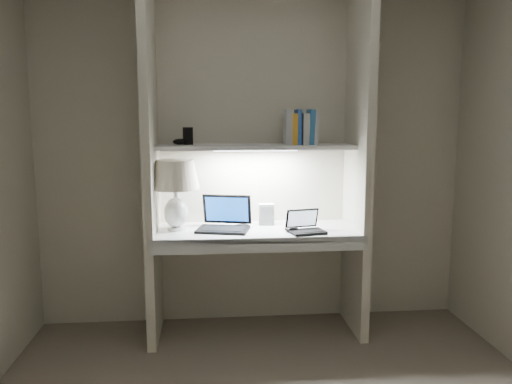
{
  "coord_description": "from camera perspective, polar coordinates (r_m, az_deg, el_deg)",
  "views": [
    {
      "loc": [
        -0.32,
        -2.24,
        1.56
      ],
      "look_at": [
        -0.02,
        1.05,
        1.06
      ],
      "focal_mm": 35.0,
      "sensor_mm": 36.0,
      "label": 1
    }
  ],
  "objects": [
    {
      "name": "desk_apron",
      "position": [
        3.33,
        0.47,
        -6.08
      ],
      "size": [
        1.46,
        0.03,
        0.1
      ],
      "primitive_type": "cube",
      "color": "silver",
      "rests_on": "desk"
    },
    {
      "name": "alcove_panel_left",
      "position": [
        3.5,
        -11.94,
        3.28
      ],
      "size": [
        0.06,
        0.55,
        2.5
      ],
      "primitive_type": "cube",
      "color": "beige",
      "rests_on": "floor"
    },
    {
      "name": "desk",
      "position": [
        3.57,
        0.05,
        -4.56
      ],
      "size": [
        1.4,
        0.55,
        0.04
      ],
      "primitive_type": "cube",
      "color": "white",
      "rests_on": "alcove_panel_left"
    },
    {
      "name": "shelf_gadget",
      "position": [
        3.61,
        -8.72,
        5.7
      ],
      "size": [
        0.12,
        0.1,
        0.04
      ],
      "primitive_type": "ellipsoid",
      "rotation": [
        0.0,
        0.0,
        0.36
      ],
      "color": "black",
      "rests_on": "shelf"
    },
    {
      "name": "back_wall",
      "position": [
        3.77,
        -0.34,
        3.83
      ],
      "size": [
        3.2,
        0.01,
        2.5
      ],
      "primitive_type": "cube",
      "color": "beige",
      "rests_on": "floor"
    },
    {
      "name": "strip_light",
      "position": [
        3.58,
        -0.09,
        4.83
      ],
      "size": [
        0.6,
        0.04,
        0.02
      ],
      "primitive_type": "cube",
      "color": "white",
      "rests_on": "shelf"
    },
    {
      "name": "laptop_netbook",
      "position": [
        3.49,
        5.65,
        -3.98
      ],
      "size": [
        0.27,
        0.25,
        0.15
      ],
      "rotation": [
        0.0,
        0.0,
        0.2
      ],
      "color": "black",
      "rests_on": "desk"
    },
    {
      "name": "mouse",
      "position": [
        3.48,
        4.11,
        -4.29
      ],
      "size": [
        0.12,
        0.09,
        0.04
      ],
      "primitive_type": "ellipsoid",
      "rotation": [
        0.0,
        0.0,
        -0.32
      ],
      "color": "black",
      "rests_on": "desk"
    },
    {
      "name": "shelf_box",
      "position": [
        3.63,
        -7.79,
        6.36
      ],
      "size": [
        0.07,
        0.06,
        0.12
      ],
      "primitive_type": "cube",
      "rotation": [
        0.0,
        0.0,
        0.06
      ],
      "color": "black",
      "rests_on": "shelf"
    },
    {
      "name": "laptop_main",
      "position": [
        3.56,
        -3.62,
        -3.41
      ],
      "size": [
        0.41,
        0.38,
        0.24
      ],
      "rotation": [
        0.0,
        0.0,
        -0.23
      ],
      "color": "black",
      "rests_on": "desk"
    },
    {
      "name": "cable_coil",
      "position": [
        3.64,
        -1.57,
        -3.88
      ],
      "size": [
        0.12,
        0.12,
        0.01
      ],
      "primitive_type": "torus",
      "rotation": [
        0.0,
        0.0,
        -0.16
      ],
      "color": "black",
      "rests_on": "desk"
    },
    {
      "name": "alcove_panel_right",
      "position": [
        3.63,
        11.61,
        3.48
      ],
      "size": [
        0.06,
        0.55,
        2.5
      ],
      "primitive_type": "cube",
      "color": "beige",
      "rests_on": "floor"
    },
    {
      "name": "speaker",
      "position": [
        3.7,
        1.19,
        -2.55
      ],
      "size": [
        0.11,
        0.08,
        0.16
      ],
      "primitive_type": "cube",
      "rotation": [
        0.0,
        0.0,
        -0.03
      ],
      "color": "silver",
      "rests_on": "desk"
    },
    {
      "name": "table_lamp",
      "position": [
        3.53,
        -9.22,
        1.02
      ],
      "size": [
        0.34,
        0.34,
        0.5
      ],
      "color": "white",
      "rests_on": "desk"
    },
    {
      "name": "sticky_note",
      "position": [
        3.59,
        -8.72,
        -4.26
      ],
      "size": [
        0.09,
        0.09,
        0.0
      ],
      "primitive_type": "cube",
      "rotation": [
        0.0,
        0.0,
        0.35
      ],
      "color": "yellow",
      "rests_on": "desk"
    },
    {
      "name": "shelf",
      "position": [
        3.58,
        -0.09,
        5.18
      ],
      "size": [
        1.4,
        0.36,
        0.03
      ],
      "primitive_type": "cube",
      "color": "silver",
      "rests_on": "back_wall"
    },
    {
      "name": "book_row",
      "position": [
        3.63,
        5.1,
        7.3
      ],
      "size": [
        0.24,
        0.17,
        0.25
      ],
      "color": "beige",
      "rests_on": "shelf"
    }
  ]
}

